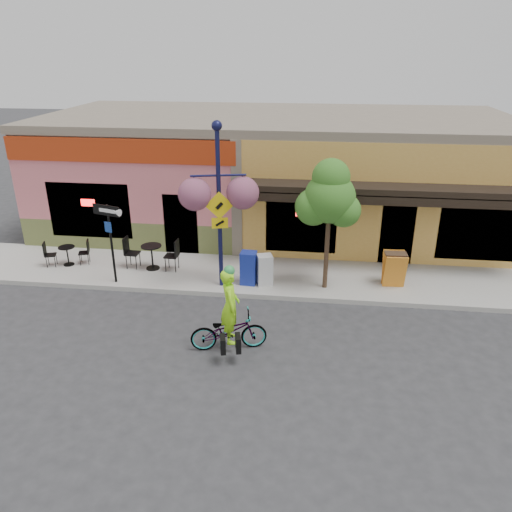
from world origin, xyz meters
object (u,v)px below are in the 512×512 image
Objects in this scene: newspaper_box_blue at (248,268)px; street_tree at (328,225)px; newspaper_box_grey at (265,270)px; bicycle at (229,331)px; one_way_sign at (112,244)px; building at (276,171)px; lamp_post at (219,208)px; cyclist_rider at (230,315)px.

street_tree reaches higher than newspaper_box_blue.
newspaper_box_grey is at bearing -179.23° from street_tree.
one_way_sign is at bearing 40.11° from bicycle.
newspaper_box_blue is 0.26× the size of street_tree.
newspaper_box_grey is at bearing -22.55° from bicycle.
building is 3.64× the size of lamp_post.
bicycle is 5.19m from one_way_sign.
bicycle is 1.95× the size of newspaper_box_grey.
lamp_post is 4.77× the size of newspaper_box_blue.
lamp_post is at bearing 0.13° from bicycle.
newspaper_box_blue is (-0.31, -6.27, -1.58)m from building.
building is 9.51× the size of cyclist_rider.
newspaper_box_blue is 0.50m from newspaper_box_grey.
newspaper_box_grey is (0.53, 3.42, 0.14)m from bicycle.
newspaper_box_blue is (0.82, 0.21, -1.97)m from lamp_post.
one_way_sign is 2.41× the size of newspaper_box_blue.
newspaper_box_grey is at bearing -88.24° from building.
street_tree is (2.05, -6.24, -0.09)m from building.
lamp_post is 1.98× the size of one_way_sign.
bicycle is 0.46m from cyclist_rider.
newspaper_box_blue is at bearing 162.84° from newspaper_box_grey.
one_way_sign is at bearing 170.51° from lamp_post.
cyclist_rider is at bearing -103.73° from bicycle.
one_way_sign is at bearing 40.44° from cyclist_rider.
lamp_post is at bearing 20.89° from one_way_sign.
newspaper_box_grey is 0.24× the size of street_tree.
lamp_post reaches higher than one_way_sign.
newspaper_box_grey is at bearing 22.57° from one_way_sign.
newspaper_box_blue is at bearing 1.48° from lamp_post.
cyclist_rider is 5.17m from one_way_sign.
one_way_sign is at bearing -170.99° from newspaper_box_blue.
one_way_sign is at bearing 167.21° from newspaper_box_grey.
bicycle is 0.47× the size of street_tree.
cyclist_rider is at bearing -86.15° from newspaper_box_blue.
building is at bearing -15.73° from bicycle.
street_tree reaches higher than one_way_sign.
building reaches higher than street_tree.
lamp_post is 2.15m from newspaper_box_blue.
bicycle is at bearing -88.94° from lamp_post.
building is at bearing -15.43° from cyclist_rider.
building is 4.52× the size of street_tree.
building is 8.07m from one_way_sign.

